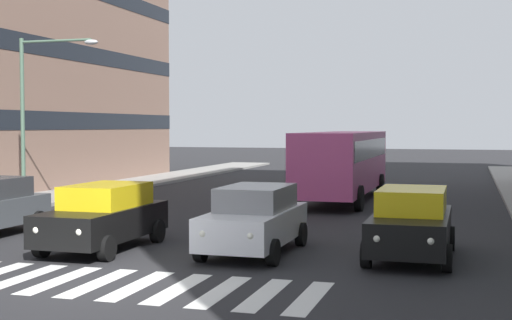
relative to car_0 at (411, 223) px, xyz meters
The scene contains 7 objects.
ground_plane 7.69m from the car_0, 37.87° to the left, with size 180.00×180.00×0.00m, color #262628.
crosswalk_markings 7.69m from the car_0, 37.87° to the left, with size 9.45×2.80×0.01m.
car_0 is the anchor object (origin of this frame).
car_1 3.94m from the car_0, ahead, with size 2.02×4.44×1.72m.
car_2 7.97m from the car_0, ahead, with size 2.02×4.44×1.72m.
bus_behind_traffic 13.59m from the car_0, 73.20° to the right, with size 2.78×10.50×3.00m.
street_lamp_right 16.49m from the car_0, 23.12° to the right, with size 3.41×0.28×6.54m.
Camera 1 is at (-7.35, 13.10, 3.26)m, focal length 49.91 mm.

